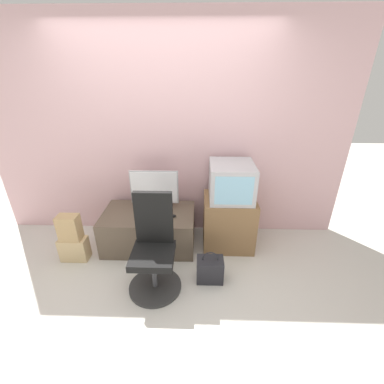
{
  "coord_description": "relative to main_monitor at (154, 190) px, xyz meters",
  "views": [
    {
      "loc": [
        0.4,
        -1.74,
        2.02
      ],
      "look_at": [
        0.32,
        0.99,
        0.71
      ],
      "focal_mm": 24.0,
      "sensor_mm": 36.0,
      "label": 1
    }
  ],
  "objects": [
    {
      "name": "ground_plane",
      "position": [
        0.13,
        -1.03,
        -0.71
      ],
      "size": [
        12.0,
        12.0,
        0.0
      ],
      "primitive_type": "plane",
      "color": "beige"
    },
    {
      "name": "wall_back",
      "position": [
        0.13,
        0.3,
        0.59
      ],
      "size": [
        4.4,
        0.05,
        2.6
      ],
      "color": "beige",
      "rests_on": "ground_plane"
    },
    {
      "name": "desk",
      "position": [
        -0.07,
        -0.11,
        -0.48
      ],
      "size": [
        1.1,
        0.66,
        0.46
      ],
      "color": "brown",
      "rests_on": "ground_plane"
    },
    {
      "name": "side_stand",
      "position": [
        0.9,
        -0.08,
        -0.39
      ],
      "size": [
        0.61,
        0.51,
        0.65
      ],
      "color": "olive",
      "rests_on": "ground_plane"
    },
    {
      "name": "main_monitor",
      "position": [
        0.0,
        0.0,
        0.0
      ],
      "size": [
        0.58,
        0.21,
        0.5
      ],
      "color": "#B2B2B7",
      "rests_on": "desk"
    },
    {
      "name": "keyboard",
      "position": [
        0.04,
        -0.18,
        -0.25
      ],
      "size": [
        0.28,
        0.12,
        0.01
      ],
      "color": "white",
      "rests_on": "desk"
    },
    {
      "name": "mouse",
      "position": [
        0.24,
        -0.21,
        -0.24
      ],
      "size": [
        0.06,
        0.04,
        0.03
      ],
      "color": "black",
      "rests_on": "desk"
    },
    {
      "name": "crt_tv",
      "position": [
        0.9,
        -0.05,
        0.15
      ],
      "size": [
        0.5,
        0.53,
        0.42
      ],
      "color": "#B7B7BC",
      "rests_on": "side_stand"
    },
    {
      "name": "office_chair",
      "position": [
        0.1,
        -0.78,
        -0.31
      ],
      "size": [
        0.53,
        0.53,
        1.0
      ],
      "color": "#333333",
      "rests_on": "ground_plane"
    },
    {
      "name": "cardboard_box_lower",
      "position": [
        -0.9,
        -0.42,
        -0.57
      ],
      "size": [
        0.31,
        0.16,
        0.28
      ],
      "color": "#D1B27F",
      "rests_on": "ground_plane"
    },
    {
      "name": "cardboard_box_upper",
      "position": [
        -0.9,
        -0.42,
        -0.28
      ],
      "size": [
        0.23,
        0.15,
        0.3
      ],
      "color": "tan",
      "rests_on": "cardboard_box_lower"
    },
    {
      "name": "handbag",
      "position": [
        0.66,
        -0.7,
        -0.58
      ],
      "size": [
        0.28,
        0.19,
        0.35
      ],
      "color": "#232328",
      "rests_on": "ground_plane"
    }
  ]
}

